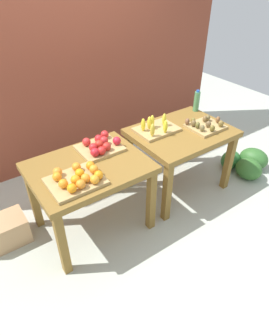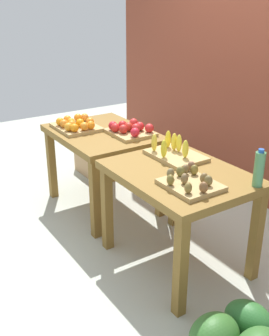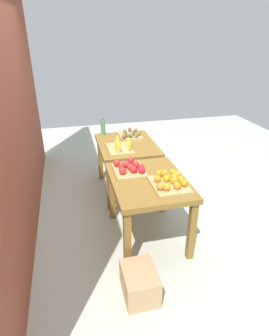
{
  "view_description": "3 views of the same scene",
  "coord_description": "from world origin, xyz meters",
  "px_view_note": "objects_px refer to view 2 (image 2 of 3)",
  "views": [
    {
      "loc": [
        -1.44,
        -1.97,
        2.26
      ],
      "look_at": [
        -0.08,
        -0.03,
        0.55
      ],
      "focal_mm": 31.19,
      "sensor_mm": 36.0,
      "label": 1
    },
    {
      "loc": [
        2.65,
        -1.75,
        1.92
      ],
      "look_at": [
        -0.07,
        0.03,
        0.56
      ],
      "focal_mm": 44.32,
      "sensor_mm": 36.0,
      "label": 2
    },
    {
      "loc": [
        -3.16,
        0.78,
        2.21
      ],
      "look_at": [
        0.04,
        0.01,
        0.62
      ],
      "focal_mm": 30.3,
      "sensor_mm": 36.0,
      "label": 3
    }
  ],
  "objects_px": {
    "display_table_right": "(179,186)",
    "apple_bin": "(130,130)",
    "display_table_left": "(103,143)",
    "banana_crate": "(174,152)",
    "water_bottle": "(259,169)",
    "orange_bin": "(76,125)",
    "cardboard_produce_box": "(93,161)",
    "kiwi_bin": "(190,182)"
  },
  "relations": [
    {
      "from": "cardboard_produce_box",
      "to": "water_bottle",
      "type": "bearing_deg",
      "value": -0.68
    },
    {
      "from": "banana_crate",
      "to": "cardboard_produce_box",
      "type": "bearing_deg",
      "value": 174.61
    },
    {
      "from": "display_table_left",
      "to": "orange_bin",
      "type": "distance_m",
      "value": 0.3
    },
    {
      "from": "kiwi_bin",
      "to": "orange_bin",
      "type": "bearing_deg",
      "value": -177.31
    },
    {
      "from": "display_table_right",
      "to": "apple_bin",
      "type": "bearing_deg",
      "value": 169.96
    },
    {
      "from": "display_table_left",
      "to": "kiwi_bin",
      "type": "relative_size",
      "value": 2.79
    },
    {
      "from": "display_table_right",
      "to": "apple_bin",
      "type": "xyz_separation_m",
      "value": [
        -0.9,
        0.16,
        0.16
      ]
    },
    {
      "from": "apple_bin",
      "to": "cardboard_produce_box",
      "type": "distance_m",
      "value": 1.22
    },
    {
      "from": "display_table_left",
      "to": "display_table_right",
      "type": "xyz_separation_m",
      "value": [
        1.12,
        0.0,
        0.0
      ]
    },
    {
      "from": "apple_bin",
      "to": "water_bottle",
      "type": "bearing_deg",
      "value": 4.67
    },
    {
      "from": "apple_bin",
      "to": "banana_crate",
      "type": "relative_size",
      "value": 0.94
    },
    {
      "from": "orange_bin",
      "to": "water_bottle",
      "type": "bearing_deg",
      "value": 14.15
    },
    {
      "from": "apple_bin",
      "to": "banana_crate",
      "type": "height_order",
      "value": "banana_crate"
    },
    {
      "from": "display_table_left",
      "to": "kiwi_bin",
      "type": "bearing_deg",
      "value": -4.35
    },
    {
      "from": "display_table_left",
      "to": "display_table_right",
      "type": "distance_m",
      "value": 1.12
    },
    {
      "from": "display_table_left",
      "to": "apple_bin",
      "type": "height_order",
      "value": "apple_bin"
    },
    {
      "from": "display_table_right",
      "to": "kiwi_bin",
      "type": "bearing_deg",
      "value": -23.69
    },
    {
      "from": "water_bottle",
      "to": "display_table_left",
      "type": "bearing_deg",
      "value": -170.29
    },
    {
      "from": "water_bottle",
      "to": "cardboard_produce_box",
      "type": "bearing_deg",
      "value": 179.32
    },
    {
      "from": "orange_bin",
      "to": "cardboard_produce_box",
      "type": "bearing_deg",
      "value": 141.94
    },
    {
      "from": "apple_bin",
      "to": "display_table_right",
      "type": "bearing_deg",
      "value": -10.04
    },
    {
      "from": "water_bottle",
      "to": "display_table_right",
      "type": "bearing_deg",
      "value": -149.89
    },
    {
      "from": "water_bottle",
      "to": "kiwi_bin",
      "type": "bearing_deg",
      "value": -121.94
    },
    {
      "from": "orange_bin",
      "to": "banana_crate",
      "type": "xyz_separation_m",
      "value": [
        1.06,
        0.32,
        -0.0
      ]
    },
    {
      "from": "kiwi_bin",
      "to": "cardboard_produce_box",
      "type": "bearing_deg",
      "value": 169.37
    },
    {
      "from": "display_table_right",
      "to": "banana_crate",
      "type": "relative_size",
      "value": 2.36
    },
    {
      "from": "orange_bin",
      "to": "banana_crate",
      "type": "relative_size",
      "value": 1.01
    },
    {
      "from": "display_table_left",
      "to": "banana_crate",
      "type": "xyz_separation_m",
      "value": [
        0.88,
        0.14,
        0.15
      ]
    },
    {
      "from": "water_bottle",
      "to": "orange_bin",
      "type": "bearing_deg",
      "value": -165.85
    },
    {
      "from": "display_table_right",
      "to": "water_bottle",
      "type": "height_order",
      "value": "water_bottle"
    },
    {
      "from": "display_table_left",
      "to": "cardboard_produce_box",
      "type": "height_order",
      "value": "display_table_left"
    },
    {
      "from": "orange_bin",
      "to": "cardboard_produce_box",
      "type": "height_order",
      "value": "orange_bin"
    },
    {
      "from": "cardboard_produce_box",
      "to": "display_table_left",
      "type": "bearing_deg",
      "value": -20.72
    },
    {
      "from": "display_table_right",
      "to": "cardboard_produce_box",
      "type": "bearing_deg",
      "value": 171.09
    },
    {
      "from": "display_table_left",
      "to": "apple_bin",
      "type": "distance_m",
      "value": 0.31
    },
    {
      "from": "water_bottle",
      "to": "banana_crate",
      "type": "bearing_deg",
      "value": -169.66
    },
    {
      "from": "apple_bin",
      "to": "banana_crate",
      "type": "bearing_deg",
      "value": -1.53
    },
    {
      "from": "display_table_right",
      "to": "orange_bin",
      "type": "distance_m",
      "value": 1.33
    },
    {
      "from": "apple_bin",
      "to": "kiwi_bin",
      "type": "xyz_separation_m",
      "value": [
        1.14,
        -0.26,
        -0.01
      ]
    },
    {
      "from": "display_table_right",
      "to": "banana_crate",
      "type": "distance_m",
      "value": 0.32
    },
    {
      "from": "display_table_left",
      "to": "water_bottle",
      "type": "bearing_deg",
      "value": 9.71
    },
    {
      "from": "display_table_left",
      "to": "banana_crate",
      "type": "relative_size",
      "value": 2.36
    }
  ]
}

